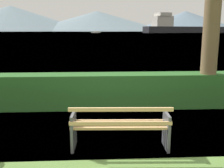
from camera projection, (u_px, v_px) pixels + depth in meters
ground_plane at (120, 147)px, 4.98m from camera, size 1400.00×1400.00×0.00m
water_surface at (98, 32)px, 307.83m from camera, size 620.00×620.00×0.00m
park_bench at (120, 127)px, 4.83m from camera, size 1.82×0.65×0.87m
hedge_row at (112, 91)px, 7.50m from camera, size 12.26×0.74×0.96m
cargo_ship_large at (183, 27)px, 221.38m from camera, size 82.25×34.61×15.91m
sailboat_mid at (96, 32)px, 215.14m from camera, size 7.82×4.36×1.54m
distant_hills at (70, 20)px, 586.00m from camera, size 676.24×349.89×55.32m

